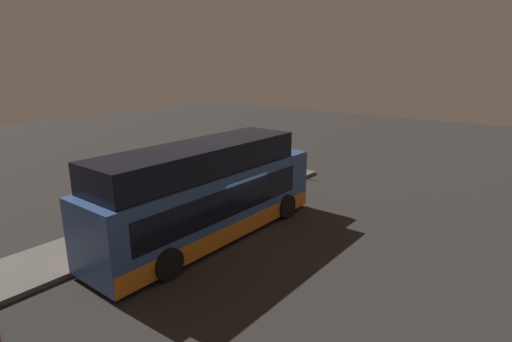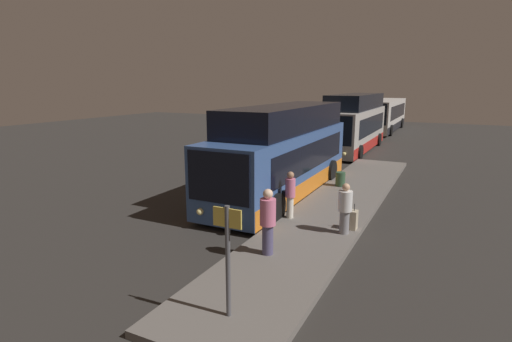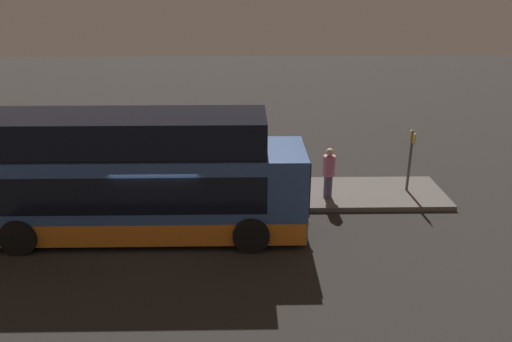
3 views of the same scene
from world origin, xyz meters
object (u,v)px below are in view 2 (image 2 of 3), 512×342
(bus_lead, at_px, (283,156))
(bus_third, at_px, (385,115))
(passenger_waiting, at_px, (268,220))
(trash_bin, at_px, (340,179))
(sign_post, at_px, (228,250))
(passenger_boarding, at_px, (345,207))
(passenger_with_bags, at_px, (290,193))
(bus_second, at_px, (354,126))
(suitcase, at_px, (354,220))

(bus_lead, relative_size, bus_third, 0.85)
(passenger_waiting, xyz_separation_m, trash_bin, (-8.35, -0.18, -0.68))
(sign_post, bearing_deg, passenger_waiting, -169.70)
(passenger_boarding, height_order, trash_bin, passenger_boarding)
(passenger_boarding, xyz_separation_m, passenger_with_bags, (-0.65, -2.10, 0.04))
(bus_third, height_order, passenger_boarding, bus_third)
(bus_second, xyz_separation_m, suitcase, (16.95, 3.97, -1.31))
(trash_bin, bearing_deg, passenger_waiting, 1.22)
(bus_lead, bearing_deg, sign_post, 16.51)
(bus_second, bearing_deg, bus_third, 180.00)
(suitcase, bearing_deg, sign_post, -10.46)
(sign_post, distance_m, trash_bin, 11.51)
(passenger_with_bags, xyz_separation_m, trash_bin, (-5.20, 0.43, -0.58))
(suitcase, bearing_deg, bus_third, -172.73)
(bus_second, height_order, passenger_waiting, bus_second)
(passenger_with_bags, height_order, sign_post, sign_post)
(passenger_with_bags, relative_size, trash_bin, 2.56)
(trash_bin, bearing_deg, suitcase, 19.15)
(passenger_waiting, bearing_deg, bus_second, -84.89)
(suitcase, relative_size, sign_post, 0.37)
(bus_lead, height_order, passenger_boarding, bus_lead)
(bus_third, bearing_deg, bus_lead, -0.00)
(trash_bin, bearing_deg, passenger_boarding, 15.98)
(passenger_boarding, bearing_deg, bus_second, 97.32)
(suitcase, bearing_deg, trash_bin, -160.85)
(sign_post, bearing_deg, passenger_with_bags, -169.39)
(passenger_with_bags, bearing_deg, bus_third, 40.71)
(passenger_boarding, relative_size, suitcase, 1.88)
(bus_lead, xyz_separation_m, passenger_with_bags, (3.36, 1.68, -0.64))
(passenger_waiting, height_order, suitcase, passenger_waiting)
(passenger_waiting, distance_m, passenger_with_bags, 3.20)
(passenger_boarding, xyz_separation_m, passenger_waiting, (2.50, -1.50, 0.14))
(bus_second, distance_m, sign_post, 23.20)
(passenger_boarding, height_order, sign_post, sign_post)
(suitcase, xyz_separation_m, sign_post, (6.08, -1.12, 1.12))
(bus_lead, xyz_separation_m, passenger_boarding, (4.01, 3.78, -0.68))
(passenger_with_bags, xyz_separation_m, sign_post, (6.23, 1.17, 0.53))
(bus_third, distance_m, passenger_waiting, 34.16)
(bus_lead, xyz_separation_m, trash_bin, (-1.84, 2.11, -1.21))
(bus_third, relative_size, sign_post, 5.39)
(sign_post, bearing_deg, bus_second, -172.96)
(bus_lead, height_order, trash_bin, bus_lead)
(passenger_waiting, height_order, sign_post, sign_post)
(bus_second, bearing_deg, passenger_boarding, 12.24)
(bus_second, distance_m, suitcase, 17.45)
(passenger_boarding, relative_size, passenger_with_bags, 0.98)
(passenger_boarding, height_order, suitcase, passenger_boarding)
(bus_third, bearing_deg, passenger_with_bags, 3.10)
(passenger_waiting, xyz_separation_m, suitcase, (-2.99, 1.68, -0.69))
(bus_third, distance_m, sign_post, 37.28)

